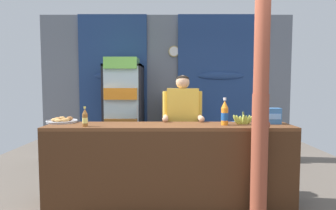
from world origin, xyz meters
name	(u,v)px	position (x,y,z in m)	size (l,w,h in m)	color
ground_plane	(165,187)	(0.00, 1.08, 0.00)	(7.04, 7.04, 0.00)	#665B51
back_wall_curtained	(167,85)	(0.02, 2.76, 1.48)	(4.98, 0.22, 2.86)	slate
stall_counter	(169,159)	(0.05, 0.38, 0.61)	(2.97, 0.55, 1.00)	brown
timber_post	(260,99)	(1.02, 0.08, 1.33)	(0.20, 0.18, 2.77)	brown
drink_fridge	(124,107)	(-0.79, 2.26, 1.08)	(0.69, 0.72, 1.96)	black
bottle_shelf_rack	(174,126)	(0.16, 2.43, 0.69)	(0.48, 0.28, 1.33)	brown
plastic_lawn_chair	(221,143)	(0.94, 1.84, 0.49)	(0.62, 0.62, 0.86)	#3884D6
shopkeeper	(182,118)	(0.24, 0.98, 1.03)	(0.55, 0.42, 1.62)	#28282D
soda_bottle_orange_soda	(224,113)	(0.72, 0.45, 1.14)	(0.09, 0.09, 0.33)	orange
soda_bottle_iced_tea	(85,118)	(-0.93, 0.33, 1.10)	(0.06, 0.06, 0.23)	brown
snack_box_biscuit	(271,116)	(1.31, 0.56, 1.10)	(0.22, 0.12, 0.20)	#3D75B7
pastry_tray	(62,121)	(-1.34, 0.69, 1.02)	(0.39, 0.39, 0.07)	#BCBCC1
banana_bunch	(242,120)	(0.95, 0.51, 1.06)	(0.27, 0.06, 0.16)	#B7C647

